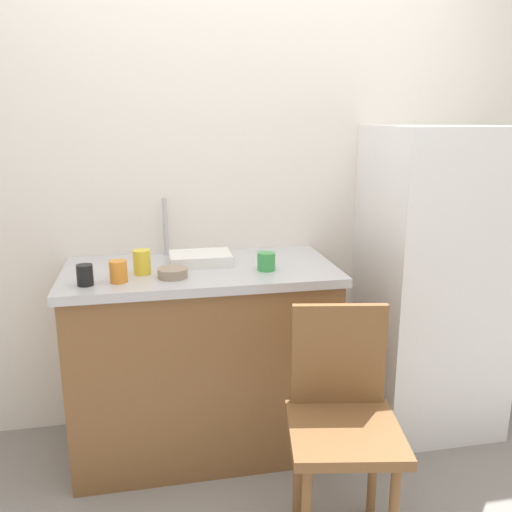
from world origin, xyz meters
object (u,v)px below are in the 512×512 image
Objects in this scene: cup_orange at (118,271)px; terracotta_bowl at (173,273)px; cup_black at (85,275)px; cup_yellow at (142,262)px; chair at (342,416)px; cup_green at (266,261)px; refrigerator at (432,281)px; dish_tray at (200,258)px.

terracotta_bowl is at bearing 5.84° from cup_orange.
cup_orange is 1.06× the size of cup_black.
terracotta_bowl is 0.15m from cup_yellow.
terracotta_bowl is 1.40× the size of cup_orange.
cup_green is at bearing 115.82° from chair.
cup_orange reaches higher than terracotta_bowl.
cup_yellow is at bearing 148.54° from chair.
refrigerator is 1.17m from dish_tray.
refrigerator is at bearing 7.68° from cup_green.
cup_green is 0.94× the size of cup_black.
cup_black is (-0.13, -0.02, -0.00)m from cup_orange.
dish_tray is at bearing 24.29° from cup_yellow.
cup_green is at bearing -4.88° from cup_yellow.
cup_black reaches higher than terracotta_bowl.
terracotta_bowl is 1.19× the size of cup_yellow.
dish_tray is at bearing 31.63° from cup_orange.
cup_yellow is at bearing 28.17° from cup_black.
cup_black is at bearing -171.72° from cup_orange.
cup_green is 0.54m from cup_yellow.
cup_orange reaches higher than chair.
cup_orange reaches higher than dish_tray.
cup_yellow reaches higher than cup_orange.
chair is at bearing -28.52° from cup_black.
chair is 9.83× the size of cup_orange.
cup_orange is at bearing -132.96° from cup_yellow.
refrigerator is 14.39× the size of cup_yellow.
cup_black is (-0.23, -0.12, -0.01)m from cup_yellow.
cup_green reaches higher than dish_tray.
chair is at bearing -41.67° from cup_yellow.
cup_black is (-1.65, -0.19, 0.18)m from refrigerator.
refrigerator is at bearing -2.26° from dish_tray.
refrigerator is 5.46× the size of dish_tray.
cup_orange is at bearing -174.16° from terracotta_bowl.
cup_orange is 0.13m from cup_black.
refrigerator is 19.05× the size of cup_green.
cup_yellow is (-0.54, 0.05, 0.01)m from cup_green.
terracotta_bowl is at bearing -124.68° from dish_tray.
cup_orange is (-1.52, -0.17, 0.19)m from refrigerator.
dish_tray is 3.09× the size of cup_orange.
refrigerator is 1.67m from cup_black.
terracotta_bowl is (-0.14, -0.20, -0.00)m from dish_tray.
chair is at bearing -43.47° from terracotta_bowl.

